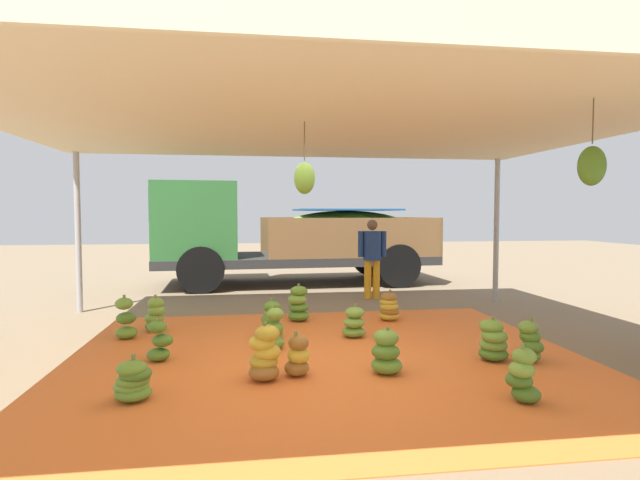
% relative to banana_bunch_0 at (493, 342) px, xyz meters
% --- Properties ---
extents(ground_plane, '(40.00, 40.00, 0.00)m').
position_rel_banana_bunch_0_xyz_m(ground_plane, '(-1.86, 3.37, -0.23)').
color(ground_plane, '#7F6B51').
extents(tarp_orange, '(6.01, 5.30, 0.01)m').
position_rel_banana_bunch_0_xyz_m(tarp_orange, '(-1.86, 0.37, -0.22)').
color(tarp_orange, orange).
rests_on(tarp_orange, ground).
extents(tent_canopy, '(8.00, 7.00, 2.80)m').
position_rel_banana_bunch_0_xyz_m(tent_canopy, '(-1.85, 0.28, 2.49)').
color(tent_canopy, '#9EA0A5').
rests_on(tent_canopy, ground).
extents(banana_bunch_0, '(0.47, 0.47, 0.51)m').
position_rel_banana_bunch_0_xyz_m(banana_bunch_0, '(0.00, 0.00, 0.00)').
color(banana_bunch_0, '#477523').
rests_on(banana_bunch_0, tarp_orange).
extents(banana_bunch_1, '(0.39, 0.39, 0.59)m').
position_rel_banana_bunch_0_xyz_m(banana_bunch_1, '(-4.42, 1.64, 0.03)').
color(banana_bunch_1, '#60932D').
rests_on(banana_bunch_1, tarp_orange).
extents(banana_bunch_2, '(0.47, 0.47, 0.59)m').
position_rel_banana_bunch_0_xyz_m(banana_bunch_2, '(-2.01, 2.43, 0.03)').
color(banana_bunch_2, '#518428').
rests_on(banana_bunch_2, tarp_orange).
extents(banana_bunch_3, '(0.47, 0.47, 0.42)m').
position_rel_banana_bunch_0_xyz_m(banana_bunch_3, '(-3.81, -0.68, -0.05)').
color(banana_bunch_3, '#60932D').
rests_on(banana_bunch_3, tarp_orange).
extents(banana_bunch_4, '(0.34, 0.36, 0.51)m').
position_rel_banana_bunch_0_xyz_m(banana_bunch_4, '(0.39, -0.11, 0.00)').
color(banana_bunch_4, '#60932D').
rests_on(banana_bunch_4, tarp_orange).
extents(banana_bunch_5, '(0.43, 0.43, 0.49)m').
position_rel_banana_bunch_0_xyz_m(banana_bunch_5, '(-0.59, 2.24, -0.01)').
color(banana_bunch_5, gold).
rests_on(banana_bunch_5, tarp_orange).
extents(banana_bunch_6, '(0.46, 0.46, 0.49)m').
position_rel_banana_bunch_0_xyz_m(banana_bunch_6, '(-1.34, -0.26, -0.01)').
color(banana_bunch_6, '#60932D').
rests_on(banana_bunch_6, tarp_orange).
extents(banana_bunch_7, '(0.38, 0.36, 0.54)m').
position_rel_banana_bunch_0_xyz_m(banana_bunch_7, '(-2.47, 1.41, 0.02)').
color(banana_bunch_7, '#75A83D').
rests_on(banana_bunch_7, tarp_orange).
extents(banana_bunch_8, '(0.37, 0.37, 0.47)m').
position_rel_banana_bunch_0_xyz_m(banana_bunch_8, '(-2.27, -0.22, -0.02)').
color(banana_bunch_8, '#996628').
rests_on(banana_bunch_8, tarp_orange).
extents(banana_bunch_9, '(0.35, 0.35, 0.56)m').
position_rel_banana_bunch_0_xyz_m(banana_bunch_9, '(-2.46, 0.84, 0.02)').
color(banana_bunch_9, '#6B9E38').
rests_on(banana_bunch_9, tarp_orange).
extents(banana_bunch_10, '(0.45, 0.46, 0.59)m').
position_rel_banana_bunch_0_xyz_m(banana_bunch_10, '(-2.62, -0.28, 0.04)').
color(banana_bunch_10, '#996628').
rests_on(banana_bunch_10, tarp_orange).
extents(banana_bunch_11, '(0.37, 0.37, 0.53)m').
position_rel_banana_bunch_0_xyz_m(banana_bunch_11, '(-4.11, 2.02, 0.01)').
color(banana_bunch_11, '#60932D').
rests_on(banana_bunch_11, tarp_orange).
extents(banana_bunch_12, '(0.36, 0.35, 0.53)m').
position_rel_banana_bunch_0_xyz_m(banana_bunch_12, '(-0.34, -1.21, 0.00)').
color(banana_bunch_12, '#477523').
rests_on(banana_bunch_12, tarp_orange).
extents(banana_bunch_13, '(0.34, 0.31, 0.51)m').
position_rel_banana_bunch_0_xyz_m(banana_bunch_13, '(-3.79, 0.52, -0.01)').
color(banana_bunch_13, '#518428').
rests_on(banana_bunch_13, tarp_orange).
extents(banana_bunch_14, '(0.43, 0.45, 0.46)m').
position_rel_banana_bunch_0_xyz_m(banana_bunch_14, '(-1.36, 1.28, -0.03)').
color(banana_bunch_14, '#6B9E38').
rests_on(banana_bunch_14, tarp_orange).
extents(cargo_truck_main, '(6.62, 2.73, 2.40)m').
position_rel_banana_bunch_0_xyz_m(cargo_truck_main, '(-1.91, 6.67, 0.97)').
color(cargo_truck_main, '#2D2D2D').
rests_on(cargo_truck_main, ground).
extents(worker_0, '(0.58, 0.35, 1.58)m').
position_rel_banana_bunch_0_xyz_m(worker_0, '(-0.34, 4.34, 0.69)').
color(worker_0, orange).
rests_on(worker_0, ground).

